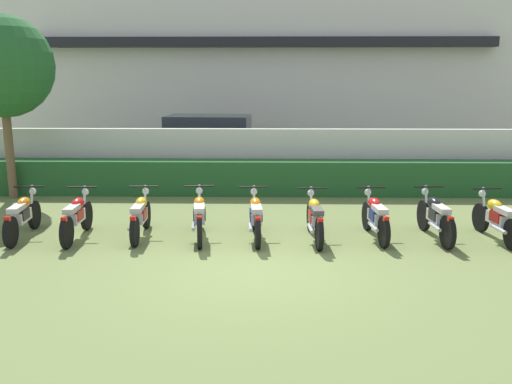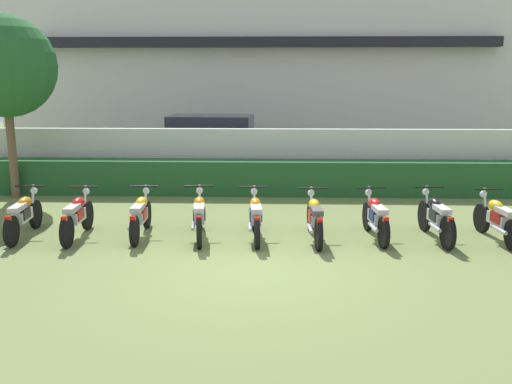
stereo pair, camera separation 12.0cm
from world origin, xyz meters
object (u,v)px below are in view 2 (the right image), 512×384
Objects in this scene: tree_near_inspector at (4,67)px; motorcycle_in_row_8 at (498,219)px; motorcycle_in_row_2 at (141,215)px; motorcycle_in_row_3 at (199,216)px; motorcycle_in_row_6 at (376,217)px; motorcycle_in_row_1 at (77,216)px; motorcycle_in_row_5 at (315,218)px; parked_car at (216,144)px; motorcycle_in_row_0 at (23,215)px; motorcycle_in_row_7 at (436,217)px; motorcycle_in_row_4 at (255,216)px.

tree_near_inspector is 2.54× the size of motorcycle_in_row_8.
motorcycle_in_row_2 is 1.19m from motorcycle_in_row_3.
motorcycle_in_row_6 reaches higher than motorcycle_in_row_2.
motorcycle_in_row_1 reaches higher than motorcycle_in_row_2.
motorcycle_in_row_5 is at bearing -98.61° from motorcycle_in_row_3.
parked_car is 6.88m from tree_near_inspector.
tree_near_inspector is 6.23m from motorcycle_in_row_2.
motorcycle_in_row_0 is 1.05× the size of motorcycle_in_row_6.
motorcycle_in_row_2 is 4.66m from motorcycle_in_row_6.
motorcycle_in_row_8 is (6.29, -7.77, -0.49)m from parked_car.
motorcycle_in_row_3 is 3.47m from motorcycle_in_row_6.
motorcycle_in_row_6 is (1.21, 0.15, -0.00)m from motorcycle_in_row_5.
tree_near_inspector reaches higher than motorcycle_in_row_0.
motorcycle_in_row_2 is 5.83m from motorcycle_in_row_7.
motorcycle_in_row_0 is (-3.03, -7.78, -0.49)m from parked_car.
motorcycle_in_row_5 is 3.54m from motorcycle_in_row_8.
tree_near_inspector reaches higher than motorcycle_in_row_7.
parked_car is 2.43× the size of motorcycle_in_row_4.
motorcycle_in_row_1 is 5.89m from motorcycle_in_row_6.
tree_near_inspector is 7.12m from motorcycle_in_row_3.
motorcycle_in_row_6 is (4.66, -0.00, 0.00)m from motorcycle_in_row_2.
parked_car is 7.79m from motorcycle_in_row_3.
tree_near_inspector is at bearing 66.32° from motorcycle_in_row_8.
motorcycle_in_row_4 reaches higher than motorcycle_in_row_5.
motorcycle_in_row_4 is at bearing -74.47° from parked_car.
motorcycle_in_row_1 reaches higher than motorcycle_in_row_6.
motorcycle_in_row_8 is at bearing -91.59° from motorcycle_in_row_1.
motorcycle_in_row_4 is 0.99× the size of motorcycle_in_row_7.
motorcycle_in_row_6 is at bearing -85.99° from motorcycle_in_row_5.
motorcycle_in_row_8 is (2.33, -0.09, -0.00)m from motorcycle_in_row_6.
motorcycle_in_row_3 reaches higher than motorcycle_in_row_0.
motorcycle_in_row_8 is at bearing -93.50° from motorcycle_in_row_2.
motorcycle_in_row_0 and motorcycle_in_row_6 have the same top height.
motorcycle_in_row_8 is (6.99, -0.10, 0.00)m from motorcycle_in_row_2.
motorcycle_in_row_2 is 1.03× the size of motorcycle_in_row_6.
motorcycle_in_row_4 reaches higher than motorcycle_in_row_1.
motorcycle_in_row_3 is 1.00× the size of motorcycle_in_row_7.
motorcycle_in_row_5 is at bearing 89.19° from motorcycle_in_row_7.
motorcycle_in_row_7 is (8.15, 0.07, 0.01)m from motorcycle_in_row_0.
motorcycle_in_row_1 and motorcycle_in_row_5 have the same top height.
parked_car is at bearing -7.95° from motorcycle_in_row_2.
tree_near_inspector is at bearing 63.85° from motorcycle_in_row_6.
motorcycle_in_row_3 reaches higher than motorcycle_in_row_1.
tree_near_inspector is at bearing 36.99° from motorcycle_in_row_1.
motorcycle_in_row_0 is 6.98m from motorcycle_in_row_6.
motorcycle_in_row_7 is at bearing -94.10° from motorcycle_in_row_0.
motorcycle_in_row_7 is (4.64, 0.05, -0.00)m from motorcycle_in_row_3.
motorcycle_in_row_3 is 2.26m from motorcycle_in_row_5.
parked_car is 2.40× the size of motorcycle_in_row_7.
parked_car is 8.31m from motorcycle_in_row_5.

